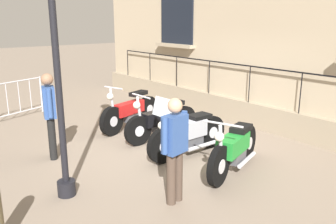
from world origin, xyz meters
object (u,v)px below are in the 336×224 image
motorcycle_red (131,112)px  motorcycle_black (162,121)px  motorcycle_green (234,149)px  pedestrian_standing (50,111)px  motorcycle_silver (188,133)px  lamppost (54,31)px  pedestrian_walking (175,145)px  crowd_barrier (13,99)px

motorcycle_red → motorcycle_black: bearing=95.4°
motorcycle_green → pedestrian_standing: size_ratio=1.15×
motorcycle_silver → lamppost: bearing=1.7°
lamppost → pedestrian_standing: (-0.43, -1.63, -1.56)m
motorcycle_black → lamppost: (2.82, 1.19, 2.10)m
motorcycle_red → pedestrian_walking: size_ratio=1.27×
pedestrian_standing → pedestrian_walking: pedestrian_standing is taller
pedestrian_standing → motorcycle_green: bearing=130.5°
motorcycle_green → crowd_barrier: motorcycle_green is taller
motorcycle_green → pedestrian_walking: 1.60m
motorcycle_red → motorcycle_black: 1.15m
motorcycle_green → lamppost: bearing=-21.0°
motorcycle_black → pedestrian_standing: (2.39, -0.44, 0.53)m
motorcycle_silver → crowd_barrier: 5.34m
pedestrian_walking → crowd_barrier: bearing=-85.5°
pedestrian_standing → lamppost: bearing=75.3°
motorcycle_black → crowd_barrier: (2.13, -3.87, 0.14)m
lamppost → pedestrian_standing: 2.30m
lamppost → pedestrian_walking: (-1.19, 1.21, -1.62)m
motorcycle_silver → motorcycle_red: bearing=-92.7°
motorcycle_silver → crowd_barrier: (1.92, -4.99, 0.11)m
motorcycle_silver → motorcycle_green: 1.13m
motorcycle_silver → pedestrian_walking: bearing=42.3°
motorcycle_red → motorcycle_silver: size_ratio=1.01×
motorcycle_red → pedestrian_standing: (2.29, 0.71, 0.53)m
lamppost → crowd_barrier: 5.47m
motorcycle_silver → crowd_barrier: size_ratio=1.12×
lamppost → motorcycle_red: bearing=-139.3°
motorcycle_red → motorcycle_green: bearing=90.0°
motorcycle_green → pedestrian_standing: bearing=-49.5°
lamppost → crowd_barrier: size_ratio=2.61×
crowd_barrier → pedestrian_walking: bearing=94.5°
pedestrian_walking → pedestrian_standing: bearing=-75.0°
pedestrian_walking → motorcycle_green: bearing=-173.6°
motorcycle_silver → pedestrian_standing: size_ratio=1.19×
motorcycle_green → crowd_barrier: size_ratio=1.08×
crowd_barrier → pedestrian_standing: 3.47m
pedestrian_standing → motorcycle_black: bearing=169.7°
crowd_barrier → pedestrian_walking: pedestrian_walking is taller
motorcycle_red → crowd_barrier: size_ratio=1.13×
crowd_barrier → motorcycle_silver: bearing=111.0°
motorcycle_red → crowd_barrier: 3.40m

